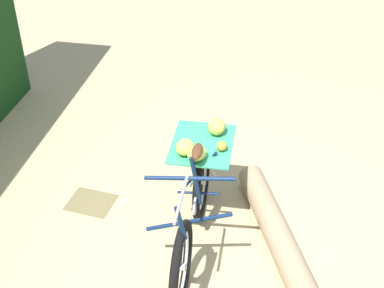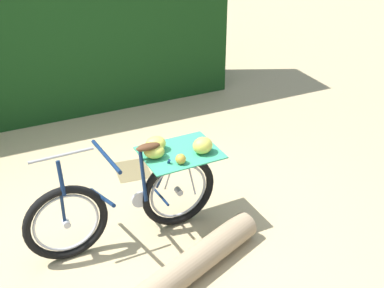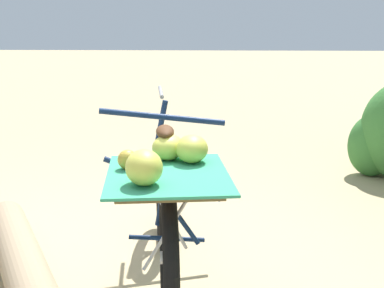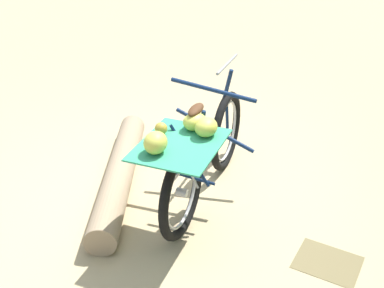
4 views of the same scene
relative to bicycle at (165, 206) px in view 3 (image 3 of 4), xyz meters
name	(u,v)px [view 3 (image 3 of 4)]	position (x,y,z in m)	size (l,w,h in m)	color
ground_plane	(174,284)	(-0.04, -0.02, -0.47)	(60.00, 60.00, 0.00)	tan
bicycle	(165,206)	(0.00, 0.00, 0.00)	(0.77, 1.80, 1.03)	black
fallen_log	(26,273)	(0.74, 0.14, -0.35)	(0.24, 0.24, 1.85)	#9E8466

